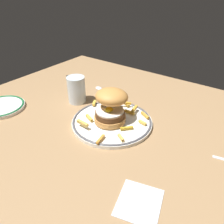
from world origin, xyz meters
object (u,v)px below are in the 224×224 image
object	(u,v)px
dinner_plate	(112,121)
napkin	(139,202)
burger	(110,105)
water_glass	(77,91)
knife	(68,81)
spoon	(101,89)
side_plate	(2,107)

from	to	relation	value
dinner_plate	napkin	xyz separation A→B (cm)	(23.40, -21.62, -0.64)
burger	water_glass	bearing A→B (deg)	167.72
knife	dinner_plate	bearing A→B (deg)	-22.89
spoon	napkin	xyz separation A→B (cm)	(43.43, -40.23, -0.16)
side_plate	napkin	xyz separation A→B (cm)	(63.33, -4.73, -0.63)
burger	side_plate	distance (cm)	43.23
burger	spoon	xyz separation A→B (cm)	(-19.34, 18.53, -6.86)
dinner_plate	burger	bearing A→B (deg)	173.50
side_plate	knife	distance (cm)	32.92
side_plate	spoon	distance (cm)	40.70
dinner_plate	water_glass	bearing A→B (deg)	167.91
burger	dinner_plate	bearing A→B (deg)	-6.50
burger	knife	bearing A→B (deg)	156.83
spoon	napkin	world-z (taller)	spoon
water_glass	napkin	bearing A→B (deg)	-30.62
water_glass	side_plate	bearing A→B (deg)	-132.26
dinner_plate	napkin	distance (cm)	31.86
side_plate	napkin	world-z (taller)	side_plate
burger	water_glass	xyz separation A→B (cm)	(-19.89, 4.33, -2.74)
dinner_plate	water_glass	distance (cm)	21.36
knife	side_plate	bearing A→B (deg)	-93.72
dinner_plate	water_glass	size ratio (longest dim) A/B	2.61
water_glass	side_plate	world-z (taller)	water_glass
dinner_plate	knife	size ratio (longest dim) A/B	1.87
side_plate	burger	bearing A→B (deg)	23.38
knife	spoon	xyz separation A→B (cm)	(17.76, 2.65, 0.10)
dinner_plate	knife	world-z (taller)	dinner_plate
burger	napkin	world-z (taller)	burger
dinner_plate	side_plate	size ratio (longest dim) A/B	1.62
dinner_plate	napkin	world-z (taller)	dinner_plate
dinner_plate	water_glass	xyz separation A→B (cm)	(-20.58, 4.41, 3.64)
spoon	side_plate	bearing A→B (deg)	-119.28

